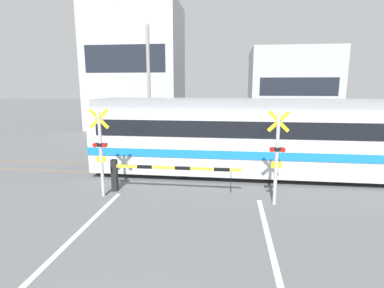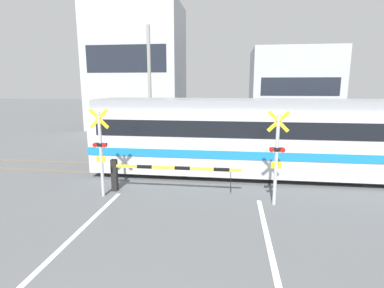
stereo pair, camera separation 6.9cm
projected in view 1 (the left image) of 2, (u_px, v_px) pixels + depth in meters
rail_track_near at (195, 176)px, 12.56m from camera, size 50.00×0.10×0.08m
rail_track_far at (198, 167)px, 13.95m from camera, size 50.00×0.10×0.08m
commuter_train at (338, 137)px, 12.21m from camera, size 20.37×2.81×3.23m
crossing_barrier_near at (149, 172)px, 10.64m from camera, size 4.65×0.20×1.17m
crossing_barrier_far at (230, 142)px, 16.10m from camera, size 4.65×0.20×1.17m
crossing_signal_left at (101, 149)px, 10.09m from camera, size 0.68×0.15×3.04m
crossing_signal_right at (277, 154)px, 9.38m from camera, size 0.68×0.15×3.04m
pedestrian at (224, 132)px, 18.56m from camera, size 0.38×0.22×1.67m
building_left_of_street at (136, 68)px, 26.61m from camera, size 7.82×6.08×10.68m
building_right_of_street at (291, 91)px, 25.33m from camera, size 6.81×6.08×6.73m
utility_pole_streetside at (149, 87)px, 18.60m from camera, size 0.22×0.22×7.37m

